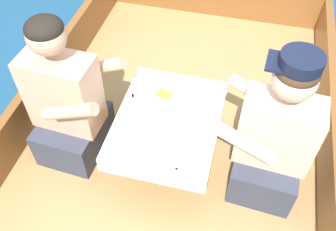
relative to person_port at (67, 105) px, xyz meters
name	(u,v)px	position (x,y,z in m)	size (l,w,h in m)	color
ground_plane	(173,166)	(0.59, 0.20, -0.71)	(60.00, 60.00, 0.00)	navy
boat_deck	(173,154)	(0.59, 0.20, -0.55)	(1.98, 3.16, 0.31)	#A87F4C
gunwale_port	(37,99)	(-0.37, 0.20, -0.24)	(0.06, 3.16, 0.32)	brown
gunwale_starboard	(329,155)	(1.55, 0.20, -0.24)	(0.06, 3.16, 0.32)	brown
cockpit_table	(168,123)	(0.59, 0.06, -0.06)	(0.59, 0.75, 0.38)	#B2B2B7
person_port	(67,105)	(0.00, 0.00, 0.00)	(0.54, 0.47, 0.99)	#333847
person_starboard	(273,139)	(1.19, 0.04, 0.00)	(0.54, 0.47, 0.98)	#333847
plate_sandwich	(164,99)	(0.54, 0.19, -0.01)	(0.18, 0.18, 0.01)	white
plate_bread	(168,140)	(0.63, -0.10, -0.01)	(0.19, 0.19, 0.01)	white
sandwich	(164,96)	(0.54, 0.19, 0.02)	(0.11, 0.10, 0.05)	#E0BC7F
bowl_port_near	(144,119)	(0.47, 0.00, 0.01)	(0.11, 0.11, 0.04)	white
bowl_starboard_near	(209,100)	(0.80, 0.23, 0.01)	(0.13, 0.13, 0.04)	white
bowl_center_far	(197,131)	(0.78, -0.01, 0.01)	(0.11, 0.11, 0.04)	white
coffee_cup_port	(154,77)	(0.43, 0.33, 0.02)	(0.10, 0.07, 0.07)	white
coffee_cup_starboard	(197,85)	(0.71, 0.33, 0.02)	(0.09, 0.06, 0.06)	white
tin_can	(197,111)	(0.75, 0.13, 0.01)	(0.07, 0.07, 0.05)	silver
utensil_fork_starboard	(133,102)	(0.36, 0.13, -0.01)	(0.07, 0.17, 0.00)	silver
utensil_spoon_port	(188,161)	(0.77, -0.20, -0.01)	(0.12, 0.14, 0.01)	silver
utensil_spoon_center	(134,144)	(0.46, -0.17, -0.01)	(0.09, 0.16, 0.01)	silver
utensil_spoon_starboard	(168,162)	(0.67, -0.24, -0.01)	(0.16, 0.09, 0.01)	silver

